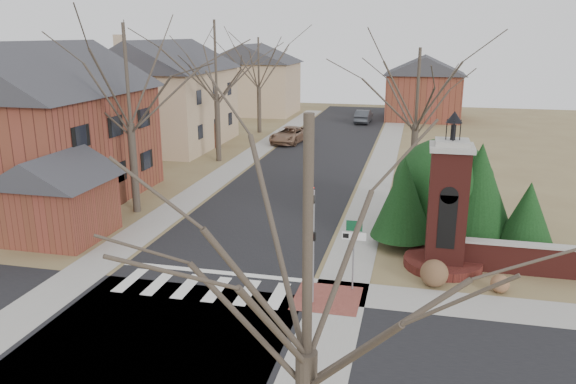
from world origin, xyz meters
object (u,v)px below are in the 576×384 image
(traffic_signal_pole, at_px, (312,235))
(pickup_truck, at_px, (290,135))
(brick_gate_monument, at_px, (446,217))
(sign_post, at_px, (354,241))
(distant_car, at_px, (363,116))

(traffic_signal_pole, xyz_separation_m, pickup_truck, (-7.70, 29.78, -1.89))
(pickup_truck, bearing_deg, brick_gate_monument, -54.67)
(traffic_signal_pole, height_order, pickup_truck, traffic_signal_pole)
(brick_gate_monument, bearing_deg, traffic_signal_pole, -136.76)
(brick_gate_monument, bearing_deg, pickup_truck, 116.05)
(sign_post, bearing_deg, traffic_signal_pole, -132.43)
(sign_post, bearing_deg, brick_gate_monument, 41.42)
(pickup_truck, distance_m, distant_car, 14.04)
(sign_post, bearing_deg, pickup_truck, 107.59)
(traffic_signal_pole, bearing_deg, sign_post, 47.57)
(traffic_signal_pole, relative_size, pickup_truck, 0.90)
(traffic_signal_pole, distance_m, sign_post, 2.02)
(pickup_truck, xyz_separation_m, distant_car, (5.21, 13.04, 0.01))
(brick_gate_monument, xyz_separation_m, distant_car, (-7.19, 38.40, -1.46))
(sign_post, xyz_separation_m, pickup_truck, (-8.99, 28.37, -1.25))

